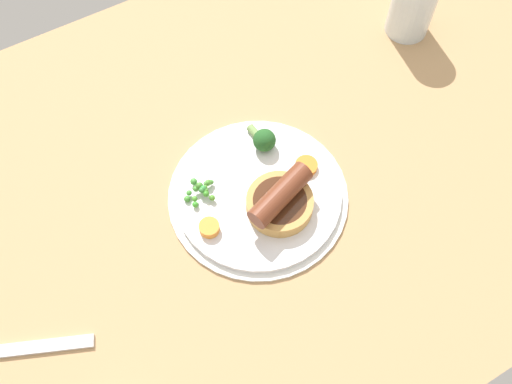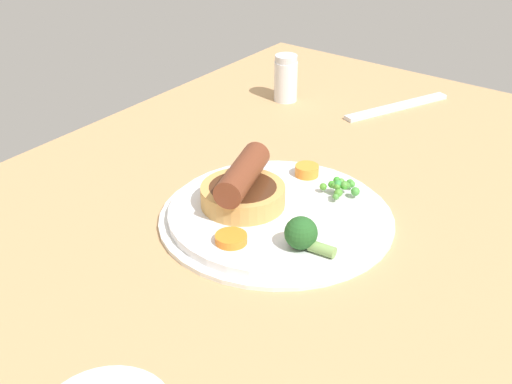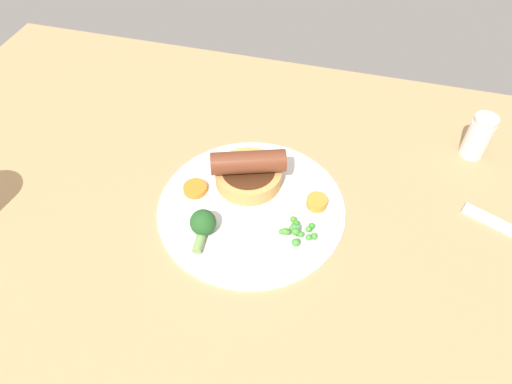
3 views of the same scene
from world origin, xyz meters
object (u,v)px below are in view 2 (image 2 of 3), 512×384
pea_pile (341,186)px  fork (397,107)px  sausage_pudding (243,189)px  broccoli_floret_near (303,234)px  salt_shaker (286,78)px  carrot_slice_0 (307,170)px  dinner_plate (276,216)px  carrot_slice_1 (231,239)px

pea_pile → fork: size_ratio=0.27×
sausage_pudding → broccoli_floret_near: size_ratio=1.94×
salt_shaker → carrot_slice_0: bearing=-140.2°
dinner_plate → fork: 36.30cm
carrot_slice_1 → salt_shaker: 41.66cm
broccoli_floret_near → carrot_slice_0: broccoli_floret_near is taller
broccoli_floret_near → carrot_slice_1: (-3.39, 6.23, -1.14)cm
pea_pile → carrot_slice_0: (1.52, 5.47, -0.38)cm
dinner_plate → sausage_pudding: (-1.33, 3.51, 2.83)cm
fork → broccoli_floret_near: bearing=-142.8°
sausage_pudding → carrot_slice_0: size_ratio=3.77×
pea_pile → carrot_slice_0: size_ratio=1.76×
carrot_slice_1 → fork: (43.98, 3.93, -1.52)cm
dinner_plate → sausage_pudding: bearing=110.7°
salt_shaker → sausage_pudding: bearing=-153.2°
salt_shaker → pea_pile: bearing=-134.3°
salt_shaker → dinner_plate: bearing=-147.0°
pea_pile → broccoli_floret_near: size_ratio=0.91×
carrot_slice_1 → fork: size_ratio=0.18×
carrot_slice_1 → fork: carrot_slice_1 is taller
sausage_pudding → broccoli_floret_near: sausage_pudding is taller
carrot_slice_1 → salt_shaker: size_ratio=0.46×
fork → salt_shaker: 16.86cm
carrot_slice_0 → carrot_slice_1: 16.50cm
pea_pile → dinner_plate: bearing=151.6°
broccoli_floret_near → carrot_slice_1: broccoli_floret_near is taller
sausage_pudding → salt_shaker: (30.49, 15.41, 0.05)cm
carrot_slice_0 → carrot_slice_1: bearing=-173.9°
dinner_plate → fork: dinner_plate is taller
sausage_pudding → salt_shaker: 34.17cm
carrot_slice_0 → fork: bearing=4.5°
broccoli_floret_near → fork: size_ratio=0.30×
dinner_plate → salt_shaker: 34.89cm
carrot_slice_0 → fork: 27.72cm
sausage_pudding → salt_shaker: salt_shaker is taller
pea_pile → carrot_slice_1: (-14.88, 3.73, -0.59)cm
sausage_pudding → carrot_slice_0: bearing=-29.6°
dinner_plate → sausage_pudding: size_ratio=2.44×
carrot_slice_0 → pea_pile: bearing=-105.5°
fork → salt_shaker: salt_shaker is taller
broccoli_floret_near → salt_shaker: 42.06cm
pea_pile → salt_shaker: salt_shaker is taller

